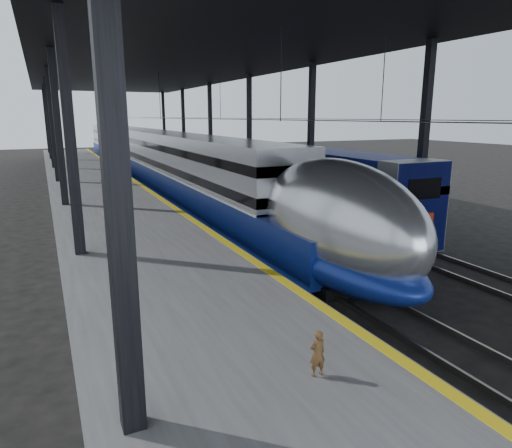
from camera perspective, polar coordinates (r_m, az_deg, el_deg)
ground at (r=14.31m, az=5.15°, el=-9.95°), size 160.00×160.00×0.00m
platform at (r=31.91m, az=-18.95°, el=3.32°), size 6.00×80.00×1.00m
yellow_strip at (r=32.23m, az=-14.07°, el=4.65°), size 0.30×80.00×0.01m
rails at (r=33.73m, az=-5.27°, el=3.77°), size 6.52×80.00×0.16m
canopy at (r=32.67m, az=-10.18°, el=19.22°), size 18.00×75.00×9.47m
tgv_train at (r=40.91m, az=-12.75°, el=8.01°), size 3.11×65.20×4.46m
second_train at (r=43.16m, az=-6.46°, el=8.36°), size 2.83×56.05×3.90m
child at (r=8.68m, az=7.69°, el=-15.73°), size 0.33×0.22×0.88m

